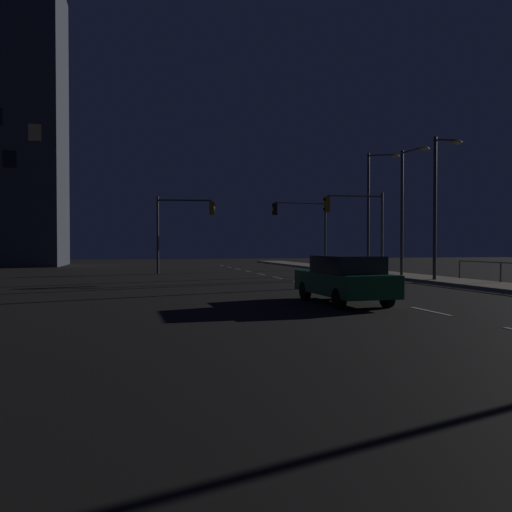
% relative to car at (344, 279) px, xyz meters
% --- Properties ---
extents(ground_plane, '(112.00, 112.00, 0.00)m').
position_rel_car_xyz_m(ground_plane, '(1.61, 6.05, -0.82)').
color(ground_plane, black).
rests_on(ground_plane, ground).
extents(sidewalk_right, '(2.91, 77.00, 0.14)m').
position_rel_car_xyz_m(sidewalk_right, '(9.39, 6.05, -0.75)').
color(sidewalk_right, gray).
rests_on(sidewalk_right, ground).
extents(lane_markings_center, '(0.14, 50.00, 0.01)m').
position_rel_car_xyz_m(lane_markings_center, '(1.61, 9.55, -0.82)').
color(lane_markings_center, silver).
rests_on(lane_markings_center, ground).
extents(lane_edge_line, '(0.14, 53.00, 0.01)m').
position_rel_car_xyz_m(lane_edge_line, '(7.69, 11.05, -0.82)').
color(lane_edge_line, silver).
rests_on(lane_edge_line, ground).
extents(car, '(1.96, 4.46, 1.57)m').
position_rel_car_xyz_m(car, '(0.00, 0.00, 0.00)').
color(car, '#14592D').
rests_on(car, ground).
extents(traffic_light_far_right, '(4.74, 0.73, 5.46)m').
position_rel_car_xyz_m(traffic_light_far_right, '(6.37, 22.91, 3.21)').
color(traffic_light_far_right, '#2D3033').
rests_on(traffic_light_far_right, sidewalk_right).
extents(traffic_light_near_right, '(3.98, 0.82, 5.33)m').
position_rel_car_xyz_m(traffic_light_near_right, '(-3.47, 19.63, 2.94)').
color(traffic_light_near_right, '#38383D').
rests_on(traffic_light_near_right, ground).
extents(traffic_light_far_left, '(3.87, 0.49, 5.07)m').
position_rel_car_xyz_m(traffic_light_far_left, '(6.49, 13.12, 2.90)').
color(traffic_light_far_left, '#4C4C51').
rests_on(traffic_light_far_left, sidewalk_right).
extents(street_lamp_across_street, '(0.64, 2.27, 7.57)m').
position_rel_car_xyz_m(street_lamp_across_street, '(9.15, 11.89, 3.88)').
color(street_lamp_across_street, '#2D3033').
rests_on(street_lamp_across_street, sidewalk_right).
extents(street_lamp_far_end, '(1.58, 0.40, 7.50)m').
position_rel_car_xyz_m(street_lamp_far_end, '(8.88, 8.12, 3.77)').
color(street_lamp_far_end, '#2D3033').
rests_on(street_lamp_far_end, sidewalk_right).
extents(street_lamp_median, '(2.00, 1.01, 8.07)m').
position_rel_car_xyz_m(street_lamp_median, '(9.01, 15.91, 4.12)').
color(street_lamp_median, '#2D3033').
rests_on(street_lamp_median, sidewalk_right).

